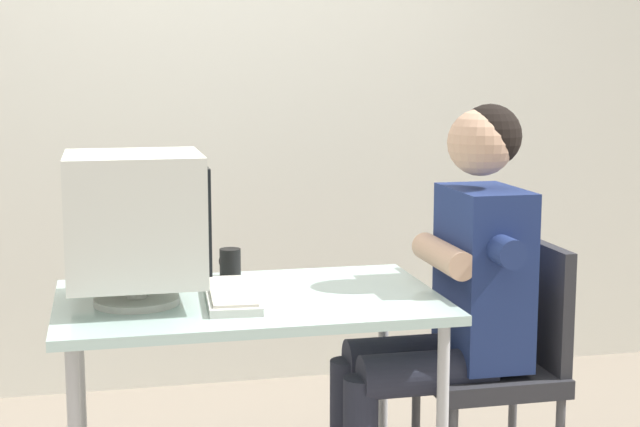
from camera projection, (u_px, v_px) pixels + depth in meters
name	position (u px, v px, depth m)	size (l,w,h in m)	color
wall_back	(267.00, 47.00, 4.25)	(8.00, 0.10, 3.00)	silver
desk	(249.00, 316.00, 2.96)	(1.16, 0.73, 0.73)	#B7B7BC
crt_monitor	(136.00, 219.00, 2.83)	(0.40, 0.39, 0.45)	silver
keyboard	(231.00, 295.00, 2.91)	(0.18, 0.44, 0.03)	silver
office_chair	(505.00, 355.00, 3.18)	(0.42, 0.42, 0.85)	#4C4C51
person_seated	(452.00, 290.00, 3.10)	(0.72, 0.55, 1.31)	navy
desk_mug	(230.00, 263.00, 3.21)	(0.07, 0.08, 0.10)	black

